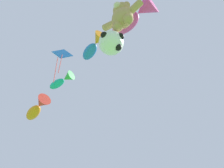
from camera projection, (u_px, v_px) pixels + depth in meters
teddy_bear_kite at (122, 16)px, 9.55m from camera, size 1.84×0.81×1.87m
soccer_ball_kite at (111, 43)px, 8.95m from camera, size 1.00×0.99×0.92m
fish_kite_magenta at (135, 16)px, 11.38m from camera, size 2.26×1.10×1.06m
fish_kite_cobalt at (94, 46)px, 12.69m from camera, size 1.77×1.15×0.71m
fish_kite_teal at (62, 81)px, 13.08m from camera, size 1.49×0.56×0.54m
fish_kite_tangerine at (37, 108)px, 13.95m from camera, size 2.01×1.15×0.78m
diamond_kite at (62, 56)px, 13.33m from camera, size 0.79×0.91×3.01m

